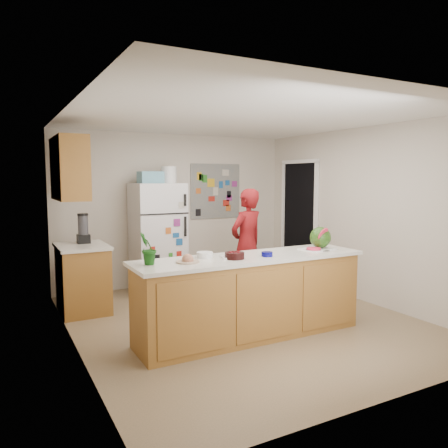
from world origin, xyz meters
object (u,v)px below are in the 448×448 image
person (247,244)px  cherry_bowl (235,256)px  watermelon (320,237)px  refrigerator (158,238)px

person → cherry_bowl: bearing=38.0°
cherry_bowl → watermelon: bearing=3.9°
person → cherry_bowl: 1.75m
refrigerator → person: 1.44m
person → cherry_bowl: person is taller
refrigerator → cherry_bowl: refrigerator is taller
refrigerator → watermelon: (1.25, -2.36, 0.21)m
refrigerator → cherry_bowl: bearing=-89.9°
watermelon → cherry_bowl: bearing=-176.1°
refrigerator → watermelon: refrigerator is taller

